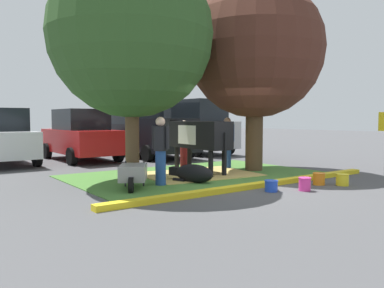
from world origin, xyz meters
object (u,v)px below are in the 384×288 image
object	(u,v)px
person_visitor_far	(184,143)
wheelbarrow	(133,173)
bucket_pink	(305,184)
cow_holstein	(197,135)
sedan_red	(81,135)
bucket_orange	(319,179)
person_handler	(161,149)
shade_tree_left	(131,36)
bucket_yellow	(342,179)
suv_black	(193,127)
shade_tree_right	(255,50)
bucket_blue	(271,186)
pickup_truck_black	(145,131)
person_visitor_near	(227,141)
calf_lying	(193,174)

from	to	relation	value
person_visitor_far	wheelbarrow	distance (m)	4.08
wheelbarrow	bucket_pink	xyz separation A→B (m)	(3.12, -2.47, -0.22)
cow_holstein	sedan_red	distance (m)	5.85
bucket_orange	person_handler	bearing A→B (deg)	145.63
shade_tree_left	sedan_red	distance (m)	6.52
bucket_yellow	suv_black	bearing A→B (deg)	76.55
shade_tree_right	suv_black	size ratio (longest dim) A/B	1.28
shade_tree_left	bucket_blue	xyz separation A→B (m)	(1.89, -3.14, -3.66)
shade_tree_left	person_handler	size ratio (longest dim) A/B	3.48
suv_black	pickup_truck_black	bearing A→B (deg)	179.88
cow_holstein	suv_black	xyz separation A→B (m)	(3.88, 5.53, 0.11)
wheelbarrow	sedan_red	world-z (taller)	sedan_red
shade_tree_left	pickup_truck_black	size ratio (longest dim) A/B	1.09
sedan_red	bucket_blue	bearing A→B (deg)	-82.82
bucket_pink	sedan_red	bearing A→B (deg)	101.01
person_handler	pickup_truck_black	distance (m)	7.50
bucket_orange	bucket_yellow	size ratio (longest dim) A/B	0.96
person_visitor_near	person_visitor_far	xyz separation A→B (m)	(-1.06, 0.96, -0.06)
cow_holstein	bucket_yellow	xyz separation A→B (m)	(1.65, -3.82, -1.00)
person_visitor_near	bucket_blue	world-z (taller)	person_visitor_near
calf_lying	person_visitor_far	distance (m)	3.00
bucket_yellow	suv_black	xyz separation A→B (m)	(2.24, 9.34, 1.11)
shade_tree_left	bucket_yellow	xyz separation A→B (m)	(3.92, -3.63, -3.64)
shade_tree_right	person_visitor_far	size ratio (longest dim) A/B	3.73
shade_tree_right	person_visitor_near	distance (m)	3.02
bucket_orange	shade_tree_left	bearing A→B (deg)	137.51
shade_tree_left	bucket_pink	xyz separation A→B (m)	(2.58, -3.53, -3.63)
bucket_pink	bucket_yellow	size ratio (longest dim) A/B	0.95
person_handler	bucket_yellow	xyz separation A→B (m)	(3.66, -2.64, -0.76)
cow_holstein	bucket_pink	distance (m)	3.86
person_handler	calf_lying	bearing A→B (deg)	-6.79
shade_tree_left	sedan_red	size ratio (longest dim) A/B	1.34
bucket_pink	pickup_truck_black	xyz separation A→B (m)	(1.01, 9.25, 0.95)
bucket_pink	person_visitor_far	bearing A→B (deg)	89.09
shade_tree_left	cow_holstein	distance (m)	3.48
bucket_pink	pickup_truck_black	size ratio (longest dim) A/B	0.06
wheelbarrow	pickup_truck_black	size ratio (longest dim) A/B	0.28
person_visitor_far	pickup_truck_black	xyz separation A→B (m)	(0.94, 4.29, 0.26)
calf_lying	sedan_red	bearing A→B (deg)	93.38
person_visitor_near	pickup_truck_black	world-z (taller)	pickup_truck_black
bucket_orange	cow_holstein	bearing A→B (deg)	110.18
calf_lying	suv_black	size ratio (longest dim) A/B	0.29
bucket_blue	suv_black	size ratio (longest dim) A/B	0.07
cow_holstein	bucket_blue	distance (m)	3.50
pickup_truck_black	suv_black	distance (m)	2.56
bucket_yellow	sedan_red	size ratio (longest dim) A/B	0.07
shade_tree_right	bucket_blue	bearing A→B (deg)	-128.75
shade_tree_right	bucket_orange	xyz separation A→B (m)	(-0.58, -2.85, -3.63)
bucket_blue	bucket_orange	world-z (taller)	bucket_orange
pickup_truck_black	shade_tree_right	bearing A→B (deg)	-85.24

